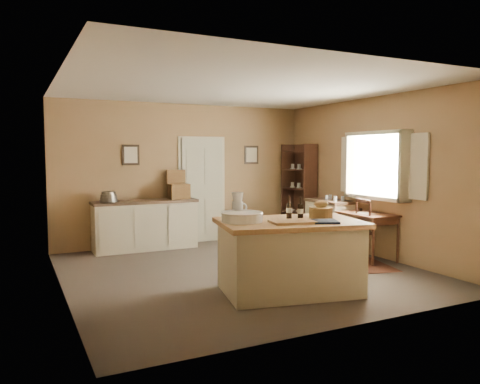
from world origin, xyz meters
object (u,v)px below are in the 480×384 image
object	(u,v)px
work_island	(289,254)
desk_chair	(351,232)
right_cabinet	(330,224)
shelving_unit	(300,191)
sideboard	(146,223)
writing_desk	(367,219)

from	to	relation	value
work_island	desk_chair	world-z (taller)	work_island
right_cabinet	shelving_unit	bearing A→B (deg)	82.97
sideboard	writing_desk	distance (m)	3.90
writing_desk	shelving_unit	xyz separation A→B (m)	(0.15, 2.20, 0.30)
work_island	shelving_unit	bearing A→B (deg)	65.74
sideboard	shelving_unit	distance (m)	3.26
right_cabinet	work_island	bearing A→B (deg)	-137.19
sideboard	right_cabinet	distance (m)	3.38
writing_desk	right_cabinet	xyz separation A→B (m)	(-0.00, 0.97, -0.21)
work_island	sideboard	xyz separation A→B (m)	(-0.92, 3.42, -0.00)
sideboard	shelving_unit	size ratio (longest dim) A/B	0.97
right_cabinet	shelving_unit	xyz separation A→B (m)	(0.15, 1.23, 0.51)
desk_chair	shelving_unit	xyz separation A→B (m)	(0.55, 2.29, 0.47)
sideboard	writing_desk	size ratio (longest dim) A/B	1.96
work_island	sideboard	bearing A→B (deg)	116.28
work_island	writing_desk	size ratio (longest dim) A/B	2.01
work_island	right_cabinet	bearing A→B (deg)	54.10
sideboard	right_cabinet	world-z (taller)	sideboard
work_island	desk_chair	size ratio (longest dim) A/B	1.94
work_island	sideboard	size ratio (longest dim) A/B	1.02
desk_chair	right_cabinet	xyz separation A→B (m)	(0.40, 1.07, -0.04)
writing_desk	right_cabinet	distance (m)	1.00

